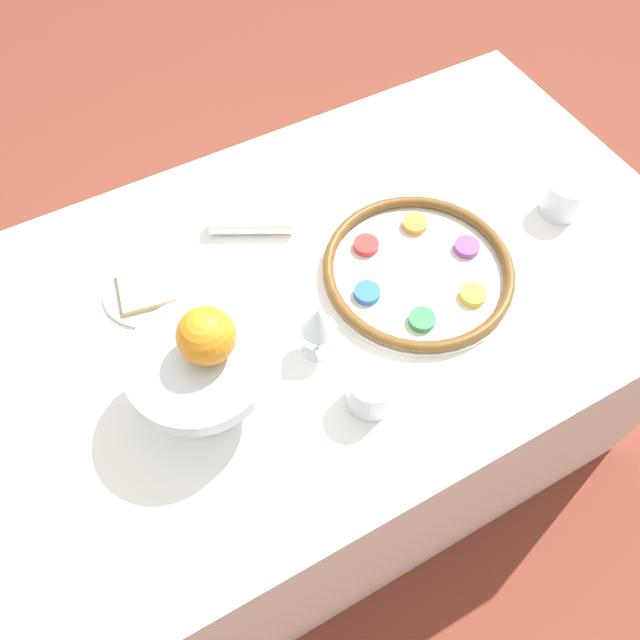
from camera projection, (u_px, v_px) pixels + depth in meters
name	position (u px, v px, depth m)	size (l,w,h in m)	color
ground_plane	(318.00, 442.00, 1.74)	(8.00, 8.00, 0.00)	brown
dining_table	(318.00, 383.00, 1.43)	(1.42, 0.82, 0.74)	white
seder_plate	(418.00, 270.00, 1.12)	(0.34, 0.34, 0.03)	silver
wine_glass	(318.00, 321.00, 0.98)	(0.06, 0.06, 0.12)	silver
fruit_stand	(200.00, 367.00, 0.91)	(0.22, 0.22, 0.13)	silver
orange_fruit	(206.00, 336.00, 0.86)	(0.08, 0.08, 0.08)	orange
bread_plate	(147.00, 290.00, 1.10)	(0.16, 0.16, 0.02)	beige
napkin_roll	(251.00, 223.00, 1.17)	(0.16, 0.11, 0.04)	white
cup_near	(564.00, 198.00, 1.18)	(0.07, 0.07, 0.07)	silver
cup_mid	(371.00, 391.00, 0.97)	(0.07, 0.07, 0.07)	silver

